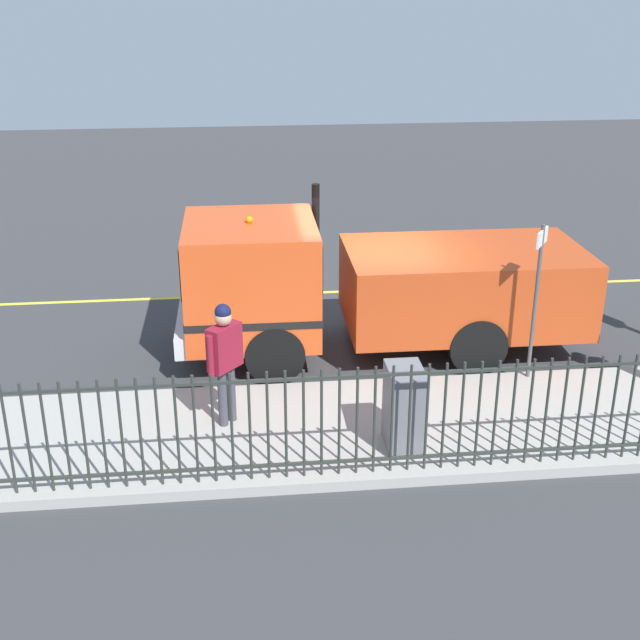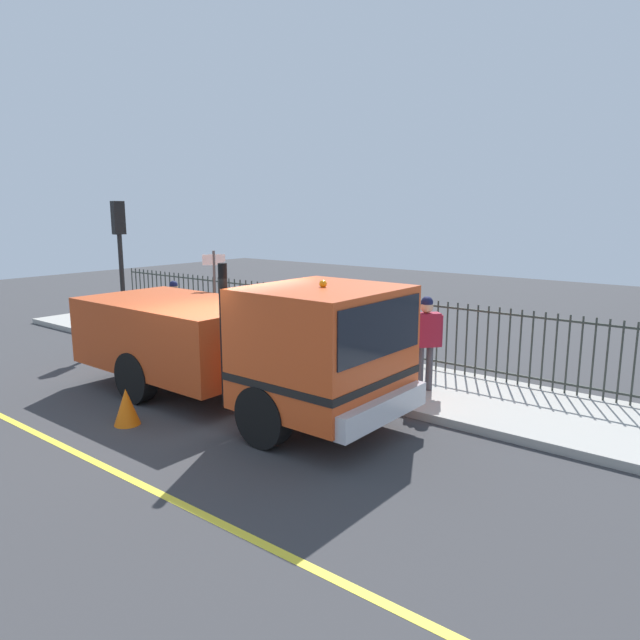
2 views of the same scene
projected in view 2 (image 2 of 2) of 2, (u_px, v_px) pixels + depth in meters
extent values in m
plane|color=#38383A|center=(221.00, 410.00, 10.36)|extent=(47.21, 47.21, 0.00)
cube|color=#A3A099|center=(328.00, 369.00, 12.78)|extent=(2.82, 21.46, 0.15)
cube|color=yellow|center=(86.00, 457.00, 8.37)|extent=(0.12, 19.31, 0.01)
cube|color=#D84C1E|center=(323.00, 346.00, 9.09)|extent=(2.31, 2.16, 1.88)
cube|color=black|center=(323.00, 321.00, 9.01)|extent=(2.13, 2.20, 0.83)
cube|color=#B8411A|center=(179.00, 333.00, 11.37)|extent=(2.33, 4.04, 1.31)
cube|color=silver|center=(384.00, 410.00, 8.53)|extent=(2.18, 0.22, 0.36)
cube|color=black|center=(323.00, 372.00, 9.17)|extent=(2.33, 2.18, 0.12)
cylinder|color=black|center=(345.00, 385.00, 10.25)|extent=(0.31, 0.96, 0.96)
cylinder|color=black|center=(264.00, 416.00, 8.68)|extent=(0.31, 0.96, 0.96)
cylinder|color=black|center=(220.00, 356.00, 12.28)|extent=(0.31, 0.96, 0.96)
cylinder|color=black|center=(136.00, 377.00, 10.71)|extent=(0.31, 0.96, 0.96)
sphere|color=orange|center=(323.00, 284.00, 8.91)|extent=(0.12, 0.12, 0.12)
cylinder|color=black|center=(224.00, 335.00, 9.01)|extent=(0.14, 0.14, 2.25)
cube|color=maroon|center=(426.00, 330.00, 10.80)|extent=(0.54, 0.51, 0.64)
sphere|color=tan|center=(427.00, 307.00, 10.72)|extent=(0.24, 0.24, 0.24)
sphere|color=#14193F|center=(427.00, 302.00, 10.71)|extent=(0.23, 0.23, 0.23)
cylinder|color=#3F3F47|center=(429.00, 368.00, 10.96)|extent=(0.13, 0.13, 0.86)
cylinder|color=#3F3F47|center=(420.00, 369.00, 10.93)|extent=(0.13, 0.13, 0.86)
cylinder|color=maroon|center=(440.00, 331.00, 10.86)|extent=(0.09, 0.09, 0.61)
cylinder|color=maroon|center=(411.00, 332.00, 10.76)|extent=(0.09, 0.09, 0.61)
cube|color=#264C99|center=(174.00, 304.00, 14.43)|extent=(0.35, 0.51, 0.58)
sphere|color=#997051|center=(174.00, 288.00, 14.36)|extent=(0.22, 0.22, 0.22)
sphere|color=#14193F|center=(173.00, 285.00, 14.34)|extent=(0.21, 0.21, 0.21)
cylinder|color=tan|center=(177.00, 331.00, 14.49)|extent=(0.12, 0.12, 0.78)
cylinder|color=tan|center=(175.00, 330.00, 14.63)|extent=(0.12, 0.12, 0.78)
cylinder|color=#264C99|center=(178.00, 306.00, 14.22)|extent=(0.09, 0.09, 0.55)
cylinder|color=#264C99|center=(171.00, 303.00, 14.65)|extent=(0.09, 0.09, 0.55)
cylinder|color=#2D332D|center=(634.00, 364.00, 10.03)|extent=(0.04, 0.04, 1.50)
cylinder|color=#2D332D|center=(620.00, 362.00, 10.17)|extent=(0.04, 0.04, 1.50)
cylinder|color=#2D332D|center=(607.00, 360.00, 10.30)|extent=(0.04, 0.04, 1.50)
cylinder|color=#2D332D|center=(593.00, 358.00, 10.44)|extent=(0.04, 0.04, 1.50)
cylinder|color=#2D332D|center=(580.00, 356.00, 10.58)|extent=(0.04, 0.04, 1.50)
cylinder|color=#2D332D|center=(568.00, 354.00, 10.71)|extent=(0.04, 0.04, 1.50)
cylinder|color=#2D332D|center=(555.00, 353.00, 10.85)|extent=(0.04, 0.04, 1.50)
cylinder|color=#2D332D|center=(543.00, 351.00, 10.98)|extent=(0.04, 0.04, 1.50)
cylinder|color=#2D332D|center=(531.00, 349.00, 11.12)|extent=(0.04, 0.04, 1.50)
cylinder|color=#2D332D|center=(520.00, 347.00, 11.26)|extent=(0.04, 0.04, 1.50)
cylinder|color=#2D332D|center=(509.00, 346.00, 11.39)|extent=(0.04, 0.04, 1.50)
cylinder|color=#2D332D|center=(498.00, 344.00, 11.53)|extent=(0.04, 0.04, 1.50)
cylinder|color=#2D332D|center=(487.00, 343.00, 11.66)|extent=(0.04, 0.04, 1.50)
cylinder|color=#2D332D|center=(477.00, 341.00, 11.80)|extent=(0.04, 0.04, 1.50)
cylinder|color=#2D332D|center=(466.00, 339.00, 11.93)|extent=(0.04, 0.04, 1.50)
cylinder|color=#2D332D|center=(456.00, 338.00, 12.07)|extent=(0.04, 0.04, 1.50)
cylinder|color=#2D332D|center=(447.00, 337.00, 12.21)|extent=(0.04, 0.04, 1.50)
cylinder|color=#2D332D|center=(437.00, 335.00, 12.34)|extent=(0.04, 0.04, 1.50)
cylinder|color=#2D332D|center=(428.00, 334.00, 12.48)|extent=(0.04, 0.04, 1.50)
cylinder|color=#2D332D|center=(419.00, 332.00, 12.61)|extent=(0.04, 0.04, 1.50)
cylinder|color=#2D332D|center=(410.00, 331.00, 12.75)|extent=(0.04, 0.04, 1.50)
cylinder|color=#2D332D|center=(401.00, 330.00, 12.88)|extent=(0.04, 0.04, 1.50)
cylinder|color=#2D332D|center=(392.00, 329.00, 13.02)|extent=(0.04, 0.04, 1.50)
cylinder|color=#2D332D|center=(384.00, 327.00, 13.16)|extent=(0.04, 0.04, 1.50)
cylinder|color=#2D332D|center=(376.00, 326.00, 13.29)|extent=(0.04, 0.04, 1.50)
cylinder|color=#2D332D|center=(368.00, 325.00, 13.43)|extent=(0.04, 0.04, 1.50)
cylinder|color=#2D332D|center=(360.00, 324.00, 13.56)|extent=(0.04, 0.04, 1.50)
cylinder|color=#2D332D|center=(352.00, 323.00, 13.70)|extent=(0.04, 0.04, 1.50)
cylinder|color=#2D332D|center=(345.00, 322.00, 13.83)|extent=(0.04, 0.04, 1.50)
cylinder|color=#2D332D|center=(337.00, 321.00, 13.97)|extent=(0.04, 0.04, 1.50)
cylinder|color=#2D332D|center=(330.00, 319.00, 14.11)|extent=(0.04, 0.04, 1.50)
cylinder|color=#2D332D|center=(323.00, 318.00, 14.24)|extent=(0.04, 0.04, 1.50)
cylinder|color=#2D332D|center=(316.00, 317.00, 14.38)|extent=(0.04, 0.04, 1.50)
cylinder|color=#2D332D|center=(309.00, 316.00, 14.51)|extent=(0.04, 0.04, 1.50)
cylinder|color=#2D332D|center=(302.00, 315.00, 14.65)|extent=(0.04, 0.04, 1.50)
cylinder|color=#2D332D|center=(295.00, 314.00, 14.78)|extent=(0.04, 0.04, 1.50)
cylinder|color=#2D332D|center=(289.00, 313.00, 14.92)|extent=(0.04, 0.04, 1.50)
cylinder|color=#2D332D|center=(282.00, 313.00, 15.06)|extent=(0.04, 0.04, 1.50)
cylinder|color=#2D332D|center=(276.00, 312.00, 15.19)|extent=(0.04, 0.04, 1.50)
cylinder|color=#2D332D|center=(270.00, 311.00, 15.33)|extent=(0.04, 0.04, 1.50)
cylinder|color=#2D332D|center=(264.00, 310.00, 15.46)|extent=(0.04, 0.04, 1.50)
cylinder|color=#2D332D|center=(258.00, 309.00, 15.60)|extent=(0.04, 0.04, 1.50)
cylinder|color=#2D332D|center=(252.00, 308.00, 15.74)|extent=(0.04, 0.04, 1.50)
cylinder|color=#2D332D|center=(246.00, 307.00, 15.87)|extent=(0.04, 0.04, 1.50)
cylinder|color=#2D332D|center=(241.00, 306.00, 16.01)|extent=(0.04, 0.04, 1.50)
cylinder|color=#2D332D|center=(235.00, 306.00, 16.14)|extent=(0.04, 0.04, 1.50)
cylinder|color=#2D332D|center=(230.00, 305.00, 16.28)|extent=(0.04, 0.04, 1.50)
cylinder|color=#2D332D|center=(224.00, 304.00, 16.41)|extent=(0.04, 0.04, 1.50)
cylinder|color=#2D332D|center=(219.00, 303.00, 16.55)|extent=(0.04, 0.04, 1.50)
cylinder|color=#2D332D|center=(214.00, 302.00, 16.69)|extent=(0.04, 0.04, 1.50)
cylinder|color=#2D332D|center=(209.00, 302.00, 16.82)|extent=(0.04, 0.04, 1.50)
cylinder|color=#2D332D|center=(204.00, 301.00, 16.96)|extent=(0.04, 0.04, 1.50)
cylinder|color=#2D332D|center=(199.00, 300.00, 17.09)|extent=(0.04, 0.04, 1.50)
cylinder|color=#2D332D|center=(194.00, 300.00, 17.23)|extent=(0.04, 0.04, 1.50)
cylinder|color=#2D332D|center=(189.00, 299.00, 17.36)|extent=(0.04, 0.04, 1.50)
cylinder|color=#2D332D|center=(184.00, 298.00, 17.50)|extent=(0.04, 0.04, 1.50)
cylinder|color=#2D332D|center=(180.00, 297.00, 17.64)|extent=(0.04, 0.04, 1.50)
cylinder|color=#2D332D|center=(175.00, 297.00, 17.77)|extent=(0.04, 0.04, 1.50)
cylinder|color=#2D332D|center=(170.00, 296.00, 17.91)|extent=(0.04, 0.04, 1.50)
cylinder|color=#2D332D|center=(166.00, 295.00, 18.04)|extent=(0.04, 0.04, 1.50)
cylinder|color=#2D332D|center=(162.00, 295.00, 18.18)|extent=(0.04, 0.04, 1.50)
cylinder|color=#2D332D|center=(157.00, 294.00, 18.31)|extent=(0.04, 0.04, 1.50)
cylinder|color=#2D332D|center=(153.00, 294.00, 18.45)|extent=(0.04, 0.04, 1.50)
cylinder|color=#2D332D|center=(149.00, 293.00, 18.59)|extent=(0.04, 0.04, 1.50)
cylinder|color=#2D332D|center=(145.00, 292.00, 18.72)|extent=(0.04, 0.04, 1.50)
cylinder|color=#2D332D|center=(141.00, 292.00, 18.86)|extent=(0.04, 0.04, 1.50)
cylinder|color=#2D332D|center=(137.00, 291.00, 18.99)|extent=(0.04, 0.04, 1.50)
cylinder|color=#2D332D|center=(133.00, 291.00, 19.13)|extent=(0.04, 0.04, 1.50)
cube|color=#2D332D|center=(360.00, 297.00, 13.44)|extent=(0.04, 18.24, 0.04)
cube|color=#2D332D|center=(360.00, 347.00, 13.67)|extent=(0.04, 18.24, 0.04)
cylinder|color=black|center=(122.00, 271.00, 15.18)|extent=(0.12, 0.12, 3.60)
cube|color=black|center=(118.00, 218.00, 14.92)|extent=(0.32, 0.24, 0.85)
sphere|color=red|center=(118.00, 208.00, 14.87)|extent=(0.16, 0.16, 0.16)
sphere|color=yellow|center=(118.00, 218.00, 14.92)|extent=(0.16, 0.16, 0.16)
sphere|color=green|center=(119.00, 228.00, 14.97)|extent=(0.16, 0.16, 0.16)
cube|color=slate|center=(351.00, 336.00, 13.05)|extent=(0.72, 0.47, 1.15)
cone|color=orange|center=(126.00, 407.00, 9.61)|extent=(0.44, 0.44, 0.62)
cylinder|color=#4C4C4C|center=(215.00, 307.00, 12.94)|extent=(0.06, 0.06, 2.50)
cube|color=white|center=(214.00, 260.00, 12.75)|extent=(0.42, 0.31, 0.24)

